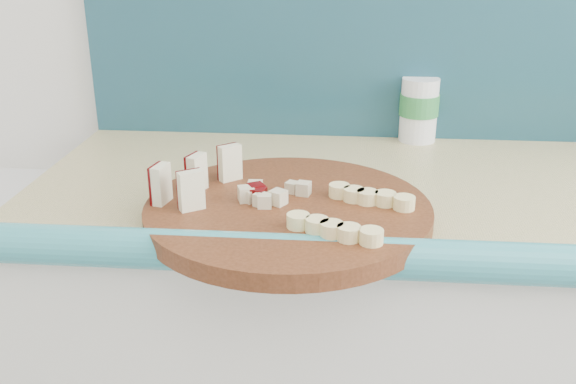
# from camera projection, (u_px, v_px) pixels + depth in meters

# --- Properties ---
(cutting_board) EXTENTS (0.59, 0.59, 0.03)m
(cutting_board) POSITION_uv_depth(u_px,v_px,m) (288.00, 212.00, 1.00)
(cutting_board) COLOR #3F1F0D
(cutting_board) RESTS_ON kitchen_counter
(apple_wedges) EXTENTS (0.12, 0.17, 0.06)m
(apple_wedges) POSITION_uv_depth(u_px,v_px,m) (195.00, 177.00, 1.02)
(apple_wedges) COLOR #EEE8BE
(apple_wedges) RESTS_ON cutting_board
(apple_chunks) EXTENTS (0.07, 0.07, 0.02)m
(apple_chunks) POSITION_uv_depth(u_px,v_px,m) (272.00, 194.00, 1.01)
(apple_chunks) COLOR beige
(apple_chunks) RESTS_ON cutting_board
(banana_slices) EXTENTS (0.19, 0.20, 0.02)m
(banana_slices) POSITION_uv_depth(u_px,v_px,m) (353.00, 212.00, 0.95)
(banana_slices) COLOR #FCE99A
(banana_slices) RESTS_ON cutting_board
(canister) EXTENTS (0.08, 0.08, 0.14)m
(canister) POSITION_uv_depth(u_px,v_px,m) (419.00, 108.00, 1.37)
(canister) COLOR white
(canister) RESTS_ON kitchen_counter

